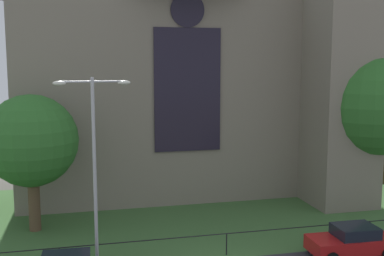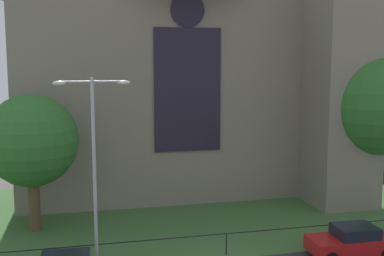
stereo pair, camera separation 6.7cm
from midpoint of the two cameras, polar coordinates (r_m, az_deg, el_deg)
name	(u,v)px [view 1 (the left image)]	position (r m, az deg, el deg)	size (l,w,h in m)	color
ground	(180,211)	(31.33, -1.47, -9.83)	(160.00, 160.00, 0.00)	#56544C
grass_verge	(187,221)	(29.47, -0.65, -10.97)	(120.00, 20.00, 0.01)	#3D6633
church_building	(182,52)	(36.65, -1.31, 9.02)	(23.20, 16.20, 26.00)	gray
iron_railing	(227,236)	(24.32, 4.06, -12.69)	(31.98, 0.07, 1.13)	black
tree_right_near	(371,106)	(33.74, 20.44, 2.48)	(6.87, 6.87, 10.13)	brown
tree_left_near	(31,141)	(28.10, -18.62, -1.50)	(5.17, 5.17, 7.76)	brown
streetlamp_near	(94,150)	(21.98, -11.65, -2.61)	(3.37, 0.26, 8.84)	#B2B2B7
parked_car_red	(352,241)	(25.55, 18.40, -12.61)	(4.24, 2.09, 1.51)	#B21919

